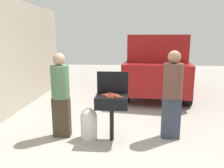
# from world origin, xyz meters

# --- Properties ---
(ground_plane) EXTENTS (24.00, 24.00, 0.00)m
(ground_plane) POSITION_xyz_m (0.00, 0.00, 0.00)
(ground_plane) COLOR #9E998E
(bbq_grill) EXTENTS (0.60, 0.44, 0.88)m
(bbq_grill) POSITION_xyz_m (-0.19, 0.13, 0.74)
(bbq_grill) COLOR black
(bbq_grill) RESTS_ON ground
(grill_lid_open) EXTENTS (0.60, 0.05, 0.42)m
(grill_lid_open) POSITION_xyz_m (-0.19, 0.35, 1.09)
(grill_lid_open) COLOR black
(grill_lid_open) RESTS_ON bbq_grill
(hot_dog_0) EXTENTS (0.13, 0.04, 0.03)m
(hot_dog_0) POSITION_xyz_m (-0.04, 0.00, 0.89)
(hot_dog_0) COLOR #AD4228
(hot_dog_0) RESTS_ON bbq_grill
(hot_dog_1) EXTENTS (0.13, 0.03, 0.03)m
(hot_dog_1) POSITION_xyz_m (-0.21, 0.26, 0.89)
(hot_dog_1) COLOR #AD4228
(hot_dog_1) RESTS_ON bbq_grill
(hot_dog_2) EXTENTS (0.13, 0.03, 0.03)m
(hot_dog_2) POSITION_xyz_m (-0.19, -0.02, 0.89)
(hot_dog_2) COLOR #AD4228
(hot_dog_2) RESTS_ON bbq_grill
(hot_dog_3) EXTENTS (0.13, 0.04, 0.03)m
(hot_dog_3) POSITION_xyz_m (-0.26, 0.18, 0.89)
(hot_dog_3) COLOR #AD4228
(hot_dog_3) RESTS_ON bbq_grill
(hot_dog_4) EXTENTS (0.13, 0.03, 0.03)m
(hot_dog_4) POSITION_xyz_m (-0.10, 0.08, 0.89)
(hot_dog_4) COLOR #AD4228
(hot_dog_4) RESTS_ON bbq_grill
(hot_dog_5) EXTENTS (0.13, 0.03, 0.03)m
(hot_dog_5) POSITION_xyz_m (-0.31, 0.13, 0.89)
(hot_dog_5) COLOR #B74C33
(hot_dog_5) RESTS_ON bbq_grill
(hot_dog_6) EXTENTS (0.13, 0.04, 0.03)m
(hot_dog_6) POSITION_xyz_m (-0.24, 0.07, 0.89)
(hot_dog_6) COLOR #AD4228
(hot_dog_6) RESTS_ON bbq_grill
(hot_dog_7) EXTENTS (0.13, 0.03, 0.03)m
(hot_dog_7) POSITION_xyz_m (-0.13, 0.16, 0.89)
(hot_dog_7) COLOR #C6593D
(hot_dog_7) RESTS_ON bbq_grill
(propane_tank) EXTENTS (0.32, 0.32, 0.62)m
(propane_tank) POSITION_xyz_m (-0.63, 0.16, 0.32)
(propane_tank) COLOR silver
(propane_tank) RESTS_ON ground
(person_left) EXTENTS (0.35, 0.35, 1.66)m
(person_left) POSITION_xyz_m (-1.19, 0.23, 0.90)
(person_left) COLOR #3F3323
(person_left) RESTS_ON ground
(person_right) EXTENTS (0.36, 0.36, 1.71)m
(person_right) POSITION_xyz_m (0.95, 0.33, 0.93)
(person_right) COLOR #333847
(person_right) RESTS_ON ground
(parked_minivan) EXTENTS (2.45, 4.59, 2.02)m
(parked_minivan) POSITION_xyz_m (1.11, 4.09, 1.03)
(parked_minivan) COLOR maroon
(parked_minivan) RESTS_ON ground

